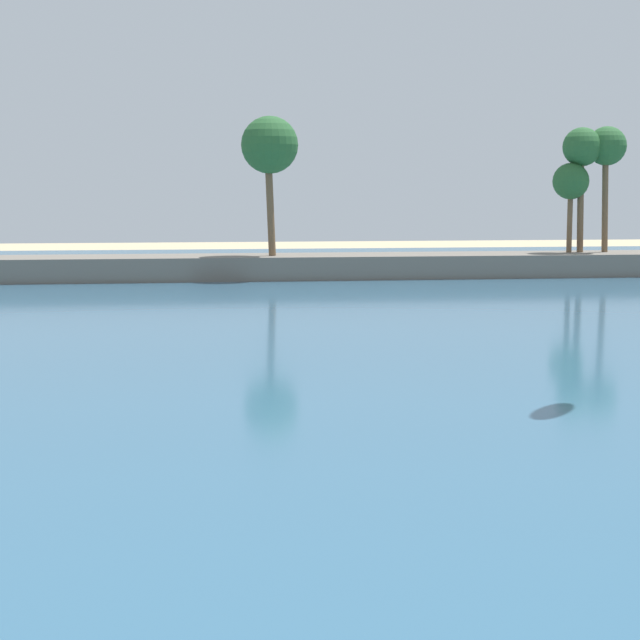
# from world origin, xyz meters

# --- Properties ---
(sea) EXTENTS (220.00, 105.41, 0.06)m
(sea) POSITION_xyz_m (0.00, 59.70, 0.03)
(sea) COLOR #33607F
(sea) RESTS_ON ground
(palm_headland) EXTENTS (100.55, 6.00, 13.17)m
(palm_headland) POSITION_xyz_m (-2.27, 72.34, 2.93)
(palm_headland) COLOR slate
(palm_headland) RESTS_ON ground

